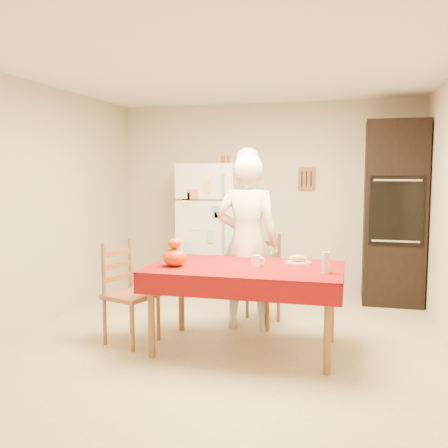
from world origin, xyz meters
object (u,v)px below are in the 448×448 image
(bread_plate, at_px, (298,263))
(seated_woman, at_px, (247,242))
(wine_glass, at_px, (326,262))
(pumpkin_lower, at_px, (175,257))
(chair_left, at_px, (126,289))
(dining_table, at_px, (245,274))
(chair_far, at_px, (259,276))
(oven_cabinet, at_px, (394,213))
(refrigerator, at_px, (211,229))
(coffee_mug, at_px, (256,261))

(bread_plate, bearing_deg, seated_woman, 145.47)
(wine_glass, relative_size, bread_plate, 0.73)
(pumpkin_lower, xyz_separation_m, bread_plate, (1.05, 0.40, -0.07))
(seated_woman, bearing_deg, chair_left, 34.12)
(seated_woman, bearing_deg, dining_table, 100.32)
(dining_table, bearing_deg, chair_far, 91.56)
(oven_cabinet, xyz_separation_m, chair_left, (-2.53, -2.11, -0.59))
(refrigerator, relative_size, seated_woman, 0.96)
(refrigerator, distance_m, oven_cabinet, 2.29)
(seated_woman, relative_size, pumpkin_lower, 8.36)
(chair_far, xyz_separation_m, pumpkin_lower, (-0.59, -0.98, 0.33))
(oven_cabinet, height_order, seated_woman, oven_cabinet)
(seated_woman, distance_m, wine_glass, 1.11)
(dining_table, xyz_separation_m, wine_glass, (0.70, -0.13, 0.16))
(coffee_mug, bearing_deg, refrigerator, 116.09)
(dining_table, relative_size, wine_glass, 9.66)
(pumpkin_lower, height_order, bread_plate, pumpkin_lower)
(oven_cabinet, distance_m, seated_woman, 2.09)
(dining_table, xyz_separation_m, chair_far, (-0.02, 0.83, -0.18))
(oven_cabinet, height_order, dining_table, oven_cabinet)
(pumpkin_lower, bearing_deg, chair_left, 169.98)
(chair_far, height_order, chair_left, same)
(refrigerator, height_order, wine_glass, refrigerator)
(refrigerator, distance_m, dining_table, 2.19)
(coffee_mug, height_order, bread_plate, coffee_mug)
(oven_cabinet, relative_size, seated_woman, 1.24)
(refrigerator, xyz_separation_m, seated_woman, (0.77, -1.37, 0.04))
(refrigerator, bearing_deg, chair_left, -96.90)
(chair_far, height_order, seated_woman, seated_woman)
(wine_glass, xyz_separation_m, bread_plate, (-0.26, 0.37, -0.08))
(oven_cabinet, distance_m, coffee_mug, 2.43)
(dining_table, distance_m, coffee_mug, 0.15)
(chair_left, relative_size, pumpkin_lower, 4.47)
(oven_cabinet, height_order, wine_glass, oven_cabinet)
(chair_far, relative_size, coffee_mug, 9.50)
(chair_far, bearing_deg, seated_woman, -103.78)
(oven_cabinet, height_order, pumpkin_lower, oven_cabinet)
(pumpkin_lower, bearing_deg, refrigerator, 97.12)
(chair_left, height_order, seated_woman, seated_woman)
(seated_woman, bearing_deg, wine_glass, 137.42)
(dining_table, height_order, pumpkin_lower, pumpkin_lower)
(dining_table, relative_size, pumpkin_lower, 8.00)
(refrigerator, height_order, chair_left, refrigerator)
(wine_glass, distance_m, bread_plate, 0.46)
(oven_cabinet, bearing_deg, seated_woman, -136.82)
(chair_left, distance_m, coffee_mug, 1.26)
(chair_left, bearing_deg, refrigerator, 10.49)
(chair_far, relative_size, chair_left, 1.00)
(refrigerator, xyz_separation_m, chair_far, (0.86, -1.17, -0.34))
(refrigerator, xyz_separation_m, dining_table, (0.88, -2.00, -0.16))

